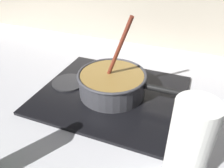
% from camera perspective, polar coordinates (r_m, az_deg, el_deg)
% --- Properties ---
extents(ground, '(2.40, 1.60, 0.04)m').
position_cam_1_polar(ground, '(0.82, -15.78, -10.55)').
color(ground, '#B7B7BC').
extents(hob_plate, '(0.56, 0.48, 0.01)m').
position_cam_1_polar(hob_plate, '(0.90, -0.00, -2.58)').
color(hob_plate, black).
rests_on(hob_plate, ground).
extents(burner_ring, '(0.20, 0.20, 0.01)m').
position_cam_1_polar(burner_ring, '(0.89, -0.00, -2.06)').
color(burner_ring, '#592D0C').
rests_on(burner_ring, hob_plate).
extents(spare_burner, '(0.14, 0.14, 0.01)m').
position_cam_1_polar(spare_burner, '(0.97, -10.99, 0.42)').
color(spare_burner, '#262628').
rests_on(spare_burner, hob_plate).
extents(cooking_pan, '(0.44, 0.27, 0.32)m').
position_cam_1_polar(cooking_pan, '(0.87, 0.11, 0.29)').
color(cooking_pan, '#38383D').
rests_on(cooking_pan, hob_plate).
extents(paper_towel_roll, '(0.10, 0.10, 0.24)m').
position_cam_1_polar(paper_towel_roll, '(0.58, 19.02, -14.02)').
color(paper_towel_roll, white).
rests_on(paper_towel_roll, ground).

